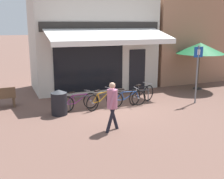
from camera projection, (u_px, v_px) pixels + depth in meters
ground_plane at (116, 107)px, 11.70m from camera, size 160.00×160.00×0.00m
shop_front at (93, 43)px, 14.88m from camera, size 6.30×4.97×4.72m
neighbour_building at (186, 40)px, 17.67m from camera, size 5.98×4.00×4.73m
bike_rack_rail at (111, 95)px, 11.69m from camera, size 3.62×0.04×0.57m
bicycle_purple at (79, 102)px, 11.16m from camera, size 1.70×0.60×0.81m
bicycle_orange at (102, 100)px, 11.43m from camera, size 1.64×0.85×0.80m
bicycle_blue at (127, 98)px, 11.64m from camera, size 1.68×0.52×0.79m
bicycle_black at (142, 94)px, 12.19m from camera, size 1.56×0.77×0.85m
pedestrian_adult at (112, 102)px, 8.87m from camera, size 0.54×0.56×1.61m
litter_bin at (59, 102)px, 10.59m from camera, size 0.61×0.61×0.97m
parking_sign at (197, 68)px, 11.93m from camera, size 0.44×0.07×2.50m
cafe_parasol at (200, 48)px, 14.43m from camera, size 2.48×2.48×2.43m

